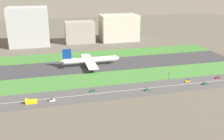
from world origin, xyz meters
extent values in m
plane|color=#5B564C|center=(0.00, 0.00, 0.00)|extent=(800.00, 800.00, 0.00)
cube|color=#38383D|center=(0.00, 0.00, 0.05)|extent=(280.00, 46.00, 0.10)
cube|color=#3D7A33|center=(0.00, 41.00, 0.05)|extent=(280.00, 36.00, 0.10)
cube|color=#427F38|center=(0.00, -41.00, 0.05)|extent=(280.00, 36.00, 0.10)
cube|color=#4C4C4F|center=(0.00, -73.00, 0.05)|extent=(280.00, 28.00, 0.10)
cube|color=silver|center=(0.00, -73.00, 0.11)|extent=(266.00, 0.50, 0.01)
cylinder|color=white|center=(-23.06, 0.00, 6.30)|extent=(56.00, 6.00, 6.00)
cone|color=white|center=(6.94, 0.00, 6.30)|extent=(4.00, 5.70, 5.70)
cone|color=white|center=(-53.56, 0.00, 7.10)|extent=(5.00, 5.40, 5.40)
cube|color=navy|center=(-48.06, 0.00, 14.30)|extent=(9.00, 0.80, 11.00)
cube|color=white|center=(-49.06, 0.00, 7.30)|extent=(6.00, 16.00, 0.60)
cube|color=white|center=(-25.06, 15.00, 5.10)|extent=(10.00, 26.00, 1.00)
cylinder|color=gray|center=(-24.06, 9.00, 2.90)|extent=(5.00, 3.20, 3.20)
cube|color=white|center=(-25.06, -15.00, 5.10)|extent=(10.00, 26.00, 1.00)
cylinder|color=gray|center=(-24.06, -9.00, 2.90)|extent=(5.00, 3.20, 3.20)
cylinder|color=black|center=(-3.46, 0.00, 1.70)|extent=(1.00, 1.00, 3.20)
cylinder|color=black|center=(-27.06, 3.50, 1.70)|extent=(1.00, 1.00, 3.20)
cylinder|color=black|center=(-27.06, -3.50, 1.70)|extent=(1.00, 1.00, 3.20)
cube|color=yellow|center=(52.95, -68.00, 0.65)|extent=(4.40, 1.80, 1.10)
cube|color=#333D4C|center=(53.75, -68.00, 1.65)|extent=(2.20, 1.66, 0.90)
cube|color=#19662D|center=(10.35, -78.00, 0.65)|extent=(4.40, 1.80, 1.10)
cube|color=#333D4C|center=(9.55, -78.00, 1.65)|extent=(2.20, 1.66, 0.90)
cube|color=silver|center=(-66.56, -78.00, 0.65)|extent=(4.40, 1.80, 1.10)
cube|color=#333D4C|center=(-67.36, -78.00, 1.65)|extent=(2.20, 1.66, 0.90)
cube|color=yellow|center=(-81.54, -78.00, 1.50)|extent=(8.40, 2.50, 2.80)
cube|color=yellow|center=(-84.74, -78.00, 3.50)|extent=(2.00, 2.30, 1.20)
cube|color=#B2191E|center=(84.34, -68.00, 0.65)|extent=(4.40, 1.80, 1.10)
cube|color=#333D4C|center=(85.14, -68.00, 1.65)|extent=(2.20, 1.66, 0.90)
cube|color=#19662D|center=(64.64, -78.00, 0.65)|extent=(4.40, 1.80, 1.10)
cube|color=#333D4C|center=(63.84, -78.00, 1.65)|extent=(2.20, 1.66, 0.90)
cube|color=#19662D|center=(-33.73, -68.00, 0.65)|extent=(4.40, 1.80, 1.10)
cube|color=#333D4C|center=(-32.93, -68.00, 1.65)|extent=(2.20, 1.66, 0.90)
cylinder|color=#4C4C51|center=(38.31, -60.00, 3.10)|extent=(0.24, 0.24, 6.00)
cube|color=black|center=(38.31, -60.00, 6.70)|extent=(0.36, 0.36, 1.20)
sphere|color=#19D826|center=(38.31, -60.20, 7.00)|extent=(0.24, 0.24, 0.24)
cube|color=#B2B2B7|center=(-90.00, 114.00, 26.53)|extent=(53.58, 39.03, 53.07)
cube|color=#9E998E|center=(-19.53, 114.00, 15.51)|extent=(42.09, 27.01, 31.03)
cube|color=beige|center=(40.59, 114.00, 19.44)|extent=(56.03, 35.07, 38.89)
cylinder|color=silver|center=(-4.70, 159.00, 8.50)|extent=(20.89, 20.89, 16.99)
camera|label=1|loc=(-66.08, -255.62, 84.63)|focal=40.48mm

